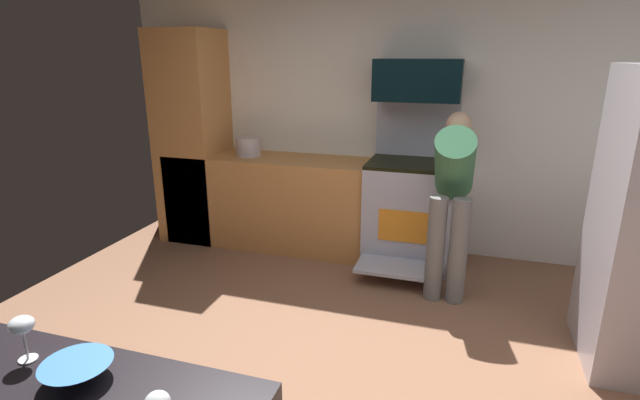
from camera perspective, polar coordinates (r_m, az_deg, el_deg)
ground_plane at (r=3.04m, az=-1.56°, el=-21.20°), size 5.20×4.80×0.02m
wall_back at (r=4.69m, az=7.75°, el=9.95°), size 5.20×0.12×2.60m
lower_cabinet_run at (r=4.77m, az=-4.13°, el=-0.28°), size 2.40×0.60×0.90m
cabinet_column at (r=5.08m, az=-14.93°, el=7.22°), size 0.60×0.60×2.10m
oven_range at (r=4.46m, az=10.61°, el=-1.07°), size 0.76×1.00×1.47m
microwave at (r=4.34m, az=11.62°, el=13.84°), size 0.74×0.38×0.35m
person_cook at (r=3.83m, az=15.50°, el=1.09°), size 0.31×0.67×1.43m
mixing_bowl_small at (r=1.74m, az=-26.96°, el=-17.78°), size 0.22×0.22×0.06m
wine_glass_mid at (r=1.87m, az=-32.04°, el=-12.72°), size 0.08×0.08×0.16m
stock_pot at (r=4.79m, az=-8.57°, el=6.33°), size 0.24×0.24×0.18m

